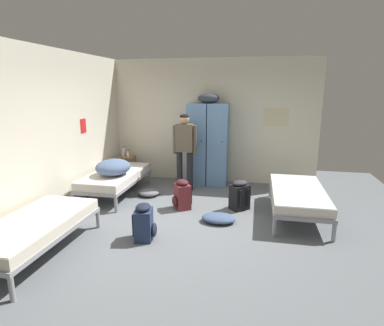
{
  "coord_description": "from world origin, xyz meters",
  "views": [
    {
      "loc": [
        1.06,
        -4.82,
        2.17
      ],
      "look_at": [
        0.0,
        0.25,
        0.95
      ],
      "focal_mm": 29.61,
      "sensor_mm": 36.0,
      "label": 1
    }
  ],
  "objects_px": {
    "water_bottle": "(123,152)",
    "backpack_black": "(239,196)",
    "shelf_unit": "(127,165)",
    "person_traveler": "(185,145)",
    "clothes_pile_grey": "(149,192)",
    "bed_right": "(298,195)",
    "backpack_maroon": "(182,195)",
    "clothes_pile_denim": "(219,218)",
    "bedding_heap": "(113,167)",
    "backpack_navy": "(144,223)",
    "lotion_bottle": "(128,154)",
    "bed_left_rear": "(116,177)",
    "locker_bank": "(208,143)",
    "bed_left_front": "(34,227)"
  },
  "relations": [
    {
      "from": "clothes_pile_denim",
      "to": "bed_left_rear",
      "type": "bearing_deg",
      "value": 157.01
    },
    {
      "from": "person_traveler",
      "to": "bed_right",
      "type": "bearing_deg",
      "value": -23.86
    },
    {
      "from": "water_bottle",
      "to": "bed_right",
      "type": "bearing_deg",
      "value": -21.89
    },
    {
      "from": "backpack_maroon",
      "to": "locker_bank",
      "type": "bearing_deg",
      "value": 82.46
    },
    {
      "from": "clothes_pile_denim",
      "to": "person_traveler",
      "type": "bearing_deg",
      "value": 121.12
    },
    {
      "from": "shelf_unit",
      "to": "backpack_maroon",
      "type": "relative_size",
      "value": 1.04
    },
    {
      "from": "shelf_unit",
      "to": "bed_left_front",
      "type": "height_order",
      "value": "shelf_unit"
    },
    {
      "from": "backpack_navy",
      "to": "clothes_pile_grey",
      "type": "distance_m",
      "value": 1.97
    },
    {
      "from": "bedding_heap",
      "to": "water_bottle",
      "type": "bearing_deg",
      "value": 105.85
    },
    {
      "from": "bed_left_front",
      "to": "bedding_heap",
      "type": "height_order",
      "value": "bedding_heap"
    },
    {
      "from": "clothes_pile_grey",
      "to": "clothes_pile_denim",
      "type": "bearing_deg",
      "value": -32.94
    },
    {
      "from": "backpack_black",
      "to": "locker_bank",
      "type": "bearing_deg",
      "value": 119.13
    },
    {
      "from": "locker_bank",
      "to": "bed_left_front",
      "type": "xyz_separation_m",
      "value": [
        -1.75,
        -3.67,
        -0.59
      ]
    },
    {
      "from": "locker_bank",
      "to": "bedding_heap",
      "type": "bearing_deg",
      "value": -140.65
    },
    {
      "from": "locker_bank",
      "to": "lotion_bottle",
      "type": "relative_size",
      "value": 12.03
    },
    {
      "from": "lotion_bottle",
      "to": "clothes_pile_denim",
      "type": "relative_size",
      "value": 0.3
    },
    {
      "from": "bed_left_front",
      "to": "bed_left_rear",
      "type": "bearing_deg",
      "value": 90.0
    },
    {
      "from": "shelf_unit",
      "to": "lotion_bottle",
      "type": "xyz_separation_m",
      "value": [
        0.07,
        -0.04,
        0.3
      ]
    },
    {
      "from": "bed_left_front",
      "to": "clothes_pile_denim",
      "type": "xyz_separation_m",
      "value": [
        2.28,
        1.53,
        -0.31
      ]
    },
    {
      "from": "lotion_bottle",
      "to": "clothes_pile_grey",
      "type": "xyz_separation_m",
      "value": [
        0.87,
        -1.05,
        -0.58
      ]
    },
    {
      "from": "water_bottle",
      "to": "backpack_navy",
      "type": "xyz_separation_m",
      "value": [
        1.62,
        -2.97,
        -0.42
      ]
    },
    {
      "from": "bed_right",
      "to": "bedding_heap",
      "type": "distance_m",
      "value": 3.53
    },
    {
      "from": "backpack_maroon",
      "to": "clothes_pile_grey",
      "type": "distance_m",
      "value": 1.02
    },
    {
      "from": "bed_left_rear",
      "to": "backpack_maroon",
      "type": "xyz_separation_m",
      "value": [
        1.53,
        -0.48,
        -0.12
      ]
    },
    {
      "from": "bed_right",
      "to": "backpack_maroon",
      "type": "relative_size",
      "value": 3.45
    },
    {
      "from": "locker_bank",
      "to": "bedding_heap",
      "type": "height_order",
      "value": "locker_bank"
    },
    {
      "from": "shelf_unit",
      "to": "backpack_black",
      "type": "bearing_deg",
      "value": -27.25
    },
    {
      "from": "locker_bank",
      "to": "clothes_pile_grey",
      "type": "height_order",
      "value": "locker_bank"
    },
    {
      "from": "backpack_navy",
      "to": "bed_right",
      "type": "bearing_deg",
      "value": 31.5
    },
    {
      "from": "water_bottle",
      "to": "backpack_black",
      "type": "bearing_deg",
      "value": -26.91
    },
    {
      "from": "bedding_heap",
      "to": "backpack_black",
      "type": "xyz_separation_m",
      "value": [
        2.51,
        -0.09,
        -0.39
      ]
    },
    {
      "from": "shelf_unit",
      "to": "backpack_maroon",
      "type": "distance_m",
      "value": 2.42
    },
    {
      "from": "bed_left_front",
      "to": "locker_bank",
      "type": "bearing_deg",
      "value": 64.48
    },
    {
      "from": "bed_right",
      "to": "shelf_unit",
      "type": "bearing_deg",
      "value": 157.96
    },
    {
      "from": "locker_bank",
      "to": "backpack_black",
      "type": "distance_m",
      "value": 1.83
    },
    {
      "from": "backpack_navy",
      "to": "backpack_maroon",
      "type": "bearing_deg",
      "value": 79.5
    },
    {
      "from": "clothes_pile_grey",
      "to": "water_bottle",
      "type": "bearing_deg",
      "value": 132.67
    },
    {
      "from": "water_bottle",
      "to": "shelf_unit",
      "type": "bearing_deg",
      "value": -14.04
    },
    {
      "from": "bed_right",
      "to": "backpack_black",
      "type": "bearing_deg",
      "value": 174.46
    },
    {
      "from": "person_traveler",
      "to": "clothes_pile_grey",
      "type": "relative_size",
      "value": 3.77
    },
    {
      "from": "shelf_unit",
      "to": "backpack_black",
      "type": "relative_size",
      "value": 1.04
    },
    {
      "from": "bed_right",
      "to": "lotion_bottle",
      "type": "bearing_deg",
      "value": 158.11
    },
    {
      "from": "bed_left_rear",
      "to": "water_bottle",
      "type": "distance_m",
      "value": 1.25
    },
    {
      "from": "water_bottle",
      "to": "lotion_bottle",
      "type": "bearing_deg",
      "value": -21.8
    },
    {
      "from": "shelf_unit",
      "to": "lotion_bottle",
      "type": "bearing_deg",
      "value": -29.74
    },
    {
      "from": "locker_bank",
      "to": "backpack_black",
      "type": "xyz_separation_m",
      "value": [
        0.82,
        -1.47,
        -0.71
      ]
    },
    {
      "from": "bedding_heap",
      "to": "person_traveler",
      "type": "relative_size",
      "value": 0.46
    },
    {
      "from": "bed_left_front",
      "to": "water_bottle",
      "type": "xyz_separation_m",
      "value": [
        -0.33,
        3.67,
        0.3
      ]
    },
    {
      "from": "backpack_maroon",
      "to": "clothes_pile_grey",
      "type": "xyz_separation_m",
      "value": [
        -0.84,
        0.54,
        -0.19
      ]
    },
    {
      "from": "clothes_pile_grey",
      "to": "backpack_maroon",
      "type": "bearing_deg",
      "value": -32.86
    }
  ]
}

